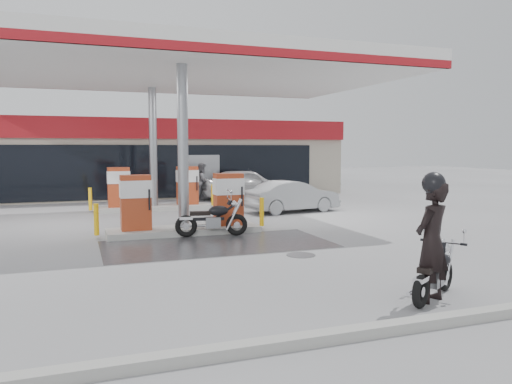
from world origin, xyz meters
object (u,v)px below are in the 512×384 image
parked_motorcycle (213,220)px  attendant (203,182)px  sedan_white (247,184)px  parked_car_right (309,182)px  hatchback_silver (293,196)px  pump_island_far (154,193)px  pump_island_near (184,210)px  biker_main (432,241)px  main_motorcycle (434,275)px

parked_motorcycle → attendant: size_ratio=1.15×
sedan_white → parked_car_right: bearing=-53.4°
parked_motorcycle → hatchback_silver: bearing=53.8°
parked_motorcycle → pump_island_far: bearing=105.6°
sedan_white → parked_car_right: 5.98m
pump_island_near → biker_main: size_ratio=2.53×
pump_island_near → parked_car_right: size_ratio=1.31×
pump_island_far → parked_motorcycle: pump_island_far is taller
attendant → hatchback_silver: 5.85m
pump_island_far → hatchback_silver: (5.13, -2.53, -0.08)m
hatchback_silver → pump_island_near: bearing=115.4°
parked_motorcycle → sedan_white: bearing=75.7°
main_motorcycle → sedan_white: sedan_white is taller
pump_island_far → main_motorcycle: pump_island_far is taller
pump_island_far → biker_main: size_ratio=2.53×
main_motorcycle → sedan_white: (2.31, 16.66, 0.36)m
attendant → hatchback_silver: (2.38, -5.33, -0.29)m
pump_island_far → biker_main: biker_main is taller
parked_motorcycle → parked_car_right: (9.32, 12.80, 0.07)m
parked_car_right → biker_main: bearing=156.3°
sedan_white → hatchback_silver: (0.14, -5.29, -0.14)m
sedan_white → attendant: size_ratio=2.47×
sedan_white → parked_car_right: sedan_white is taller
sedan_white → hatchback_silver: 5.30m
sedan_white → parked_car_right: size_ratio=1.15×
biker_main → pump_island_near: bearing=-96.9°
biker_main → sedan_white: biker_main is taller
pump_island_near → biker_main: bearing=-72.6°
sedan_white → attendant: 2.24m
parked_motorcycle → attendant: (2.06, 9.60, 0.44)m
attendant → hatchback_silver: size_ratio=0.48×
attendant → parked_car_right: bearing=-45.3°
main_motorcycle → biker_main: size_ratio=0.79×
hatchback_silver → pump_island_far: bearing=55.1°
sedan_white → parked_motorcycle: bearing=159.6°
biker_main → parked_motorcycle: 7.44m
biker_main → attendant: 16.80m
biker_main → attendant: size_ratio=1.11×
parked_car_right → hatchback_silver: bearing=147.1°
parked_motorcycle → sedan_white: 10.49m
biker_main → parked_car_right: 21.36m
sedan_white → hatchback_silver: sedan_white is taller
parked_car_right → parked_motorcycle: bearing=140.8°
pump_island_near → sedan_white: 10.08m
pump_island_far → main_motorcycle: (2.67, -13.90, -0.30)m
biker_main → attendant: biker_main is taller
pump_island_far → pump_island_near: bearing=-90.0°
parked_motorcycle → pump_island_near: bearing=140.3°
pump_island_far → main_motorcycle: size_ratio=3.23×
attendant → parked_car_right: (7.26, 3.20, -0.37)m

